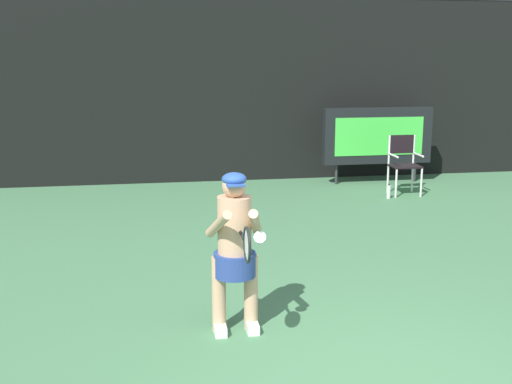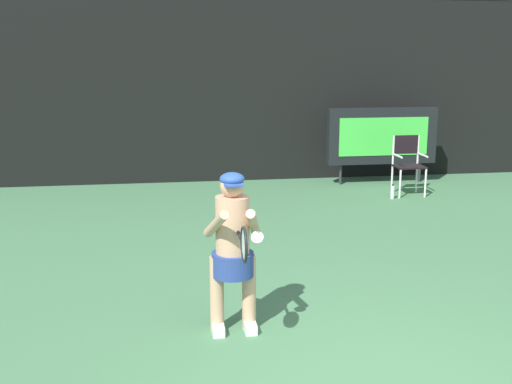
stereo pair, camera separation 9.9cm
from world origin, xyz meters
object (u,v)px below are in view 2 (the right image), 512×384
umpire_chair (408,161)px  tennis_racket (244,244)px  scoreboard (382,136)px  water_bottle (393,192)px  tennis_player (233,246)px

umpire_chair → tennis_racket: (-3.81, -5.81, 0.37)m
scoreboard → water_bottle: 1.63m
scoreboard → umpire_chair: scoreboard is taller
tennis_racket → water_bottle: bearing=59.3°
scoreboard → tennis_racket: 7.81m
tennis_player → water_bottle: bearing=55.4°
tennis_player → scoreboard: bearing=59.8°
scoreboard → tennis_player: tennis_player is taller
tennis_player → tennis_racket: (0.03, -0.50, 0.17)m
tennis_player → tennis_racket: bearing=-86.3°
scoreboard → water_bottle: (-0.26, -1.38, -0.82)m
scoreboard → water_bottle: bearing=-100.8°
umpire_chair → tennis_player: size_ratio=0.72×
water_bottle → tennis_racket: (-3.42, -5.51, 0.87)m
scoreboard → tennis_player: bearing=-120.2°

